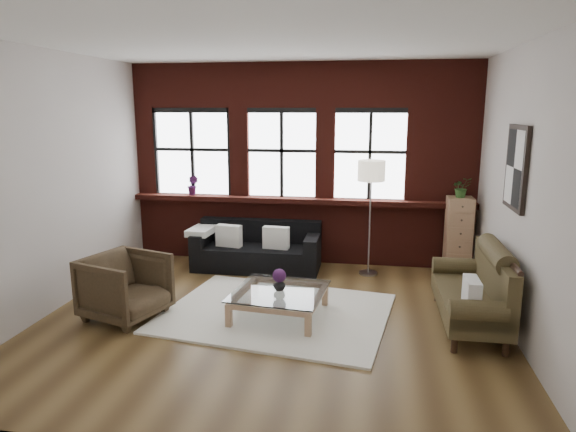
% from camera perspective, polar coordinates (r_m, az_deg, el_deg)
% --- Properties ---
extents(floor, '(5.50, 5.50, 0.00)m').
position_cam_1_polar(floor, '(6.33, -1.80, -11.33)').
color(floor, '#523B1E').
rests_on(floor, ground).
extents(ceiling, '(5.50, 5.50, 0.00)m').
position_cam_1_polar(ceiling, '(5.86, -2.02, 18.78)').
color(ceiling, white).
rests_on(ceiling, ground).
extents(wall_back, '(5.50, 0.00, 5.50)m').
position_cam_1_polar(wall_back, '(8.33, 1.43, 5.74)').
color(wall_back, beige).
rests_on(wall_back, ground).
extents(wall_front, '(5.50, 0.00, 5.50)m').
position_cam_1_polar(wall_front, '(3.52, -9.79, -3.14)').
color(wall_front, beige).
rests_on(wall_front, ground).
extents(wall_left, '(0.00, 5.00, 5.00)m').
position_cam_1_polar(wall_left, '(6.96, -24.76, 3.40)').
color(wall_left, beige).
rests_on(wall_left, ground).
extents(wall_right, '(0.00, 5.00, 5.00)m').
position_cam_1_polar(wall_right, '(6.00, 24.84, 2.18)').
color(wall_right, beige).
rests_on(wall_right, ground).
extents(brick_backwall, '(5.50, 0.12, 3.20)m').
position_cam_1_polar(brick_backwall, '(8.27, 1.37, 5.69)').
color(brick_backwall, '#4F1912').
rests_on(brick_backwall, floor).
extents(sill_ledge, '(5.50, 0.30, 0.08)m').
position_cam_1_polar(sill_ledge, '(8.27, 1.27, 1.77)').
color(sill_ledge, '#4F1912').
rests_on(sill_ledge, brick_backwall).
extents(window_left, '(1.38, 0.10, 1.50)m').
position_cam_1_polar(window_left, '(8.70, -10.52, 6.80)').
color(window_left, black).
rests_on(window_left, brick_backwall).
extents(window_mid, '(1.38, 0.10, 1.50)m').
position_cam_1_polar(window_mid, '(8.32, -0.67, 6.77)').
color(window_mid, black).
rests_on(window_mid, brick_backwall).
extents(window_right, '(1.38, 0.10, 1.50)m').
position_cam_1_polar(window_right, '(8.19, 9.08, 6.54)').
color(window_right, black).
rests_on(window_right, brick_backwall).
extents(wall_poster, '(0.05, 0.74, 0.94)m').
position_cam_1_polar(wall_poster, '(6.25, 24.05, 4.92)').
color(wall_poster, black).
rests_on(wall_poster, wall_right).
extents(shag_rug, '(2.97, 2.48, 0.03)m').
position_cam_1_polar(shag_rug, '(6.46, -1.32, -10.69)').
color(shag_rug, white).
rests_on(shag_rug, floor).
extents(dark_sofa, '(1.96, 0.80, 0.71)m').
position_cam_1_polar(dark_sofa, '(8.09, -3.48, -3.45)').
color(dark_sofa, black).
rests_on(dark_sofa, floor).
extents(pillow_a, '(0.42, 0.21, 0.34)m').
position_cam_1_polar(pillow_a, '(8.05, -6.58, -2.20)').
color(pillow_a, white).
rests_on(pillow_a, dark_sofa).
extents(pillow_b, '(0.41, 0.18, 0.34)m').
position_cam_1_polar(pillow_b, '(7.89, -1.34, -2.42)').
color(pillow_b, white).
rests_on(pillow_b, dark_sofa).
extents(vintage_settee, '(0.77, 1.72, 0.92)m').
position_cam_1_polar(vintage_settee, '(6.35, 19.53, -7.54)').
color(vintage_settee, '#40361D').
rests_on(vintage_settee, floor).
extents(pillow_settee, '(0.14, 0.38, 0.34)m').
position_cam_1_polar(pillow_settee, '(5.81, 19.73, -8.19)').
color(pillow_settee, white).
rests_on(pillow_settee, vintage_settee).
extents(armchair, '(1.08, 1.06, 0.78)m').
position_cam_1_polar(armchair, '(6.52, -17.61, -7.51)').
color(armchair, '#3B2D1D').
rests_on(armchair, floor).
extents(coffee_table, '(1.17, 1.17, 0.36)m').
position_cam_1_polar(coffee_table, '(6.31, -0.96, -9.76)').
color(coffee_table, '#A67D5A').
rests_on(coffee_table, shag_rug).
extents(vase, '(0.18, 0.18, 0.15)m').
position_cam_1_polar(vase, '(6.22, -0.97, -7.59)').
color(vase, '#B2B2B2').
rests_on(vase, coffee_table).
extents(flowers, '(0.16, 0.16, 0.16)m').
position_cam_1_polar(flowers, '(6.19, -0.97, -6.64)').
color(flowers, '#4E1D56').
rests_on(flowers, vase).
extents(drawer_chest, '(0.37, 0.37, 1.20)m').
position_cam_1_polar(drawer_chest, '(8.11, 18.37, -2.22)').
color(drawer_chest, '#A67D5A').
rests_on(drawer_chest, floor).
extents(potted_plant_top, '(0.31, 0.29, 0.30)m').
position_cam_1_polar(potted_plant_top, '(7.97, 18.72, 3.03)').
color(potted_plant_top, '#2D5923').
rests_on(potted_plant_top, drawer_chest).
extents(floor_lamp, '(0.40, 0.40, 1.89)m').
position_cam_1_polar(floor_lamp, '(7.78, 9.10, 0.26)').
color(floor_lamp, '#A5A5A8').
rests_on(floor_lamp, floor).
extents(sill_plant, '(0.21, 0.18, 0.33)m').
position_cam_1_polar(sill_plant, '(8.63, -10.53, 3.39)').
color(sill_plant, '#4E1D56').
rests_on(sill_plant, sill_ledge).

